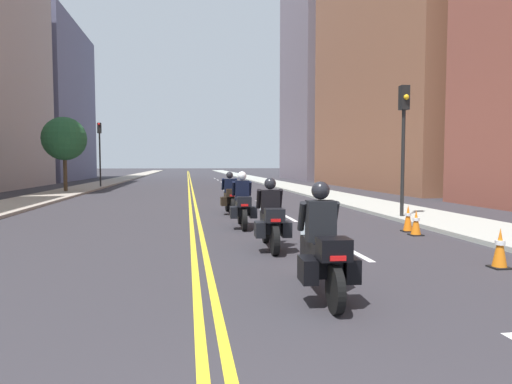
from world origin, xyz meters
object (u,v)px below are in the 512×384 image
at_px(motorcycle_1, 271,220).
at_px(motorcycle_3, 230,197).
at_px(street_tree_0, 64,139).
at_px(motorcycle_0, 322,251).
at_px(traffic_cone_1, 500,248).
at_px(traffic_light_far, 100,143).
at_px(traffic_light_near, 404,127).
at_px(traffic_cone_0, 416,223).
at_px(motorcycle_2, 242,205).
at_px(traffic_cone_2, 408,218).

xyz_separation_m(motorcycle_1, motorcycle_3, (-0.21, 7.09, 0.01)).
xyz_separation_m(motorcycle_3, street_tree_0, (-9.34, 13.55, 2.82)).
relative_size(motorcycle_0, traffic_cone_1, 3.08).
bearing_deg(traffic_light_far, street_tree_0, -100.73).
bearing_deg(traffic_light_near, traffic_cone_0, -111.01).
xyz_separation_m(motorcycle_0, motorcycle_2, (-0.26, 6.95, -0.00)).
xyz_separation_m(motorcycle_0, traffic_light_far, (-8.52, 29.98, 2.80)).
relative_size(motorcycle_3, traffic_light_near, 0.47).
xyz_separation_m(traffic_cone_0, traffic_cone_1, (-0.37, -3.65, 0.03)).
bearing_deg(street_tree_0, traffic_cone_2, -53.57).
distance_m(motorcycle_3, traffic_cone_0, 7.25).
bearing_deg(street_tree_0, traffic_light_far, 79.27).
relative_size(motorcycle_0, traffic_cone_2, 3.01).
distance_m(motorcycle_1, traffic_cone_2, 4.67).
xyz_separation_m(motorcycle_1, traffic_light_far, (-8.46, 26.43, 2.82)).
bearing_deg(motorcycle_2, traffic_cone_2, -15.78).
bearing_deg(traffic_light_far, motorcycle_1, -72.25).
distance_m(traffic_cone_1, traffic_light_near, 7.51).
distance_m(traffic_cone_0, traffic_light_near, 4.37).
relative_size(motorcycle_1, traffic_cone_2, 2.85).
bearing_deg(traffic_light_near, traffic_cone_1, -103.11).
distance_m(motorcycle_2, traffic_cone_2, 4.69).
relative_size(motorcycle_3, street_tree_0, 0.44).
bearing_deg(motorcycle_0, traffic_cone_1, 21.13).
bearing_deg(traffic_cone_1, traffic_light_near, 76.89).
height_order(motorcycle_2, traffic_light_near, traffic_light_near).
bearing_deg(motorcycle_0, street_tree_0, 114.78).
xyz_separation_m(traffic_cone_1, traffic_cone_2, (0.49, 4.30, 0.01)).
relative_size(motorcycle_2, traffic_cone_0, 3.15).
bearing_deg(traffic_light_far, motorcycle_3, -66.90).
bearing_deg(traffic_cone_1, traffic_cone_2, 83.56).
bearing_deg(traffic_light_far, traffic_cone_0, -63.39).
height_order(motorcycle_0, traffic_light_near, traffic_light_near).
relative_size(motorcycle_1, motorcycle_2, 1.01).
xyz_separation_m(motorcycle_3, traffic_light_near, (5.56, -2.63, 2.45)).
height_order(motorcycle_1, motorcycle_3, motorcycle_3).
relative_size(traffic_light_near, street_tree_0, 0.92).
distance_m(traffic_cone_0, traffic_cone_1, 3.67).
relative_size(motorcycle_2, traffic_cone_2, 2.81).
distance_m(motorcycle_0, traffic_cone_1, 3.90).
bearing_deg(traffic_light_near, street_tree_0, 132.64).
height_order(traffic_cone_2, traffic_light_far, traffic_light_far).
bearing_deg(motorcycle_3, traffic_cone_2, -51.05).
xyz_separation_m(traffic_cone_0, traffic_light_far, (-12.59, 25.13, 3.13)).
distance_m(motorcycle_2, motorcycle_3, 3.70).
relative_size(motorcycle_2, traffic_cone_1, 2.89).
xyz_separation_m(motorcycle_1, traffic_cone_0, (4.13, 1.30, -0.31)).
xyz_separation_m(traffic_light_near, street_tree_0, (-14.90, 16.18, 0.37)).
bearing_deg(motorcycle_2, motorcycle_3, 92.41).
relative_size(motorcycle_2, traffic_light_far, 0.42).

